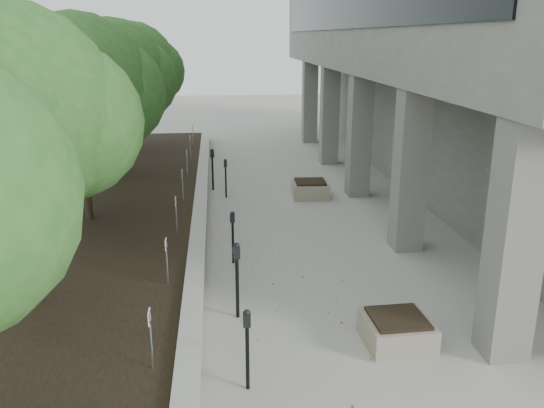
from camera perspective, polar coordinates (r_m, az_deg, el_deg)
ground at (r=8.82m, az=4.12°, el=-19.36°), size 90.00×90.00×0.00m
retaining_wall at (r=16.76m, az=-7.25°, el=-0.56°), size 0.39×26.00×0.50m
planting_bed at (r=17.29m, az=-19.51°, el=-1.05°), size 7.00×26.00×0.40m
crabapple_tree_2 at (r=10.81m, az=-24.55°, el=4.17°), size 4.60×4.00×5.44m
crabapple_tree_3 at (r=15.55m, az=-18.86°, el=8.18°), size 4.60×4.00×5.44m
crabapple_tree_4 at (r=20.42m, az=-15.81°, el=10.27°), size 4.60×4.00×5.44m
crabapple_tree_5 at (r=25.34m, az=-13.92°, el=11.54°), size 4.60×4.00×5.44m
parking_sign_2 at (r=8.72m, az=-12.18°, el=-13.29°), size 0.04×0.22×0.96m
parking_sign_3 at (r=11.41m, az=-10.61°, el=-5.78°), size 0.04×0.22×0.96m
parking_sign_4 at (r=14.22m, az=-9.67°, el=-1.18°), size 0.04×0.22×0.96m
parking_sign_5 at (r=17.10m, az=-9.05°, el=1.89°), size 0.04×0.22×0.96m
parking_sign_6 at (r=20.01m, az=-8.61°, el=4.07°), size 0.04×0.22×0.96m
parking_sign_7 at (r=22.95m, az=-8.28°, el=5.70°), size 0.04×0.22×0.96m
parking_sign_8 at (r=25.90m, az=-8.02°, el=6.95°), size 0.04×0.22×0.96m
parking_meter_1 at (r=8.71m, az=-2.52°, el=-14.55°), size 0.14×0.10×1.34m
parking_meter_2 at (r=10.70m, az=-3.55°, el=-7.75°), size 0.15×0.11×1.53m
parking_meter_3 at (r=13.25m, az=-3.99°, el=-3.40°), size 0.14×0.11×1.28m
parking_meter_4 at (r=19.66m, az=-6.05°, el=3.51°), size 0.17×0.14×1.47m
parking_meter_5 at (r=18.70m, az=-4.71°, el=2.62°), size 0.13×0.10×1.31m
planter_front at (r=10.28m, az=12.56°, el=-12.36°), size 1.16×1.16×0.52m
planter_back at (r=18.84m, az=3.89°, el=1.55°), size 1.23×1.23×0.55m
berry_scatter at (r=13.13m, az=-0.00°, el=-6.50°), size 3.30×14.10×0.02m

